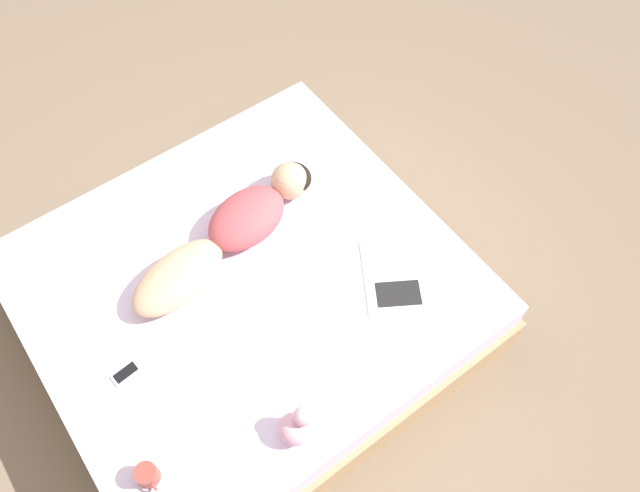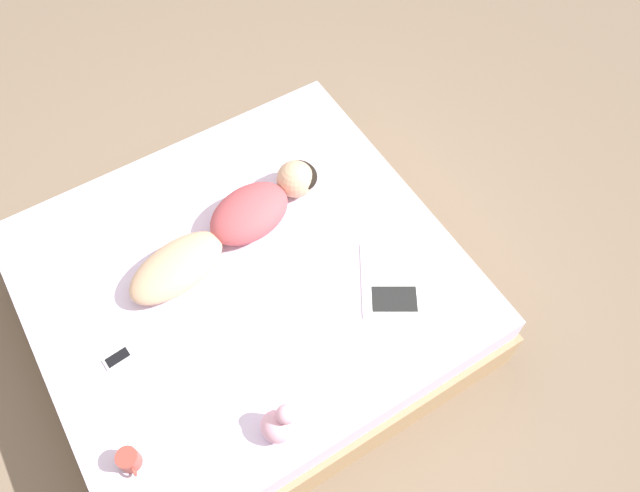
% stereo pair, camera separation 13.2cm
% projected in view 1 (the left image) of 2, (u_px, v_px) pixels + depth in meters
% --- Properties ---
extents(ground_plane, '(12.00, 12.00, 0.00)m').
position_uv_depth(ground_plane, '(253.00, 320.00, 3.54)').
color(ground_plane, '#7A6651').
extents(bed, '(1.97, 2.12, 0.49)m').
position_uv_depth(bed, '(249.00, 301.00, 3.33)').
color(bed, tan).
rests_on(bed, ground_plane).
extents(person, '(0.47, 1.19, 0.20)m').
position_uv_depth(person, '(232.00, 231.00, 3.16)').
color(person, tan).
rests_on(person, bed).
extents(open_magazine, '(0.53, 0.49, 0.01)m').
position_uv_depth(open_magazine, '(395.00, 276.00, 3.12)').
color(open_magazine, white).
rests_on(open_magazine, bed).
extents(coffee_mug, '(0.13, 0.09, 0.10)m').
position_uv_depth(coffee_mug, '(147.00, 475.00, 2.58)').
color(coffee_mug, '#993D33').
rests_on(coffee_mug, bed).
extents(cell_phone, '(0.07, 0.14, 0.01)m').
position_uv_depth(cell_phone, '(126.00, 373.00, 2.85)').
color(cell_phone, silver).
rests_on(cell_phone, bed).
extents(plush_toy, '(0.15, 0.16, 0.19)m').
position_uv_depth(plush_toy, '(295.00, 427.00, 2.65)').
color(plush_toy, '#DB9EB2').
rests_on(plush_toy, bed).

